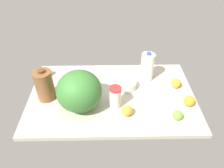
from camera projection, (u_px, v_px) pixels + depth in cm
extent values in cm
cube|color=#B7AB9C|center=(112.00, 96.00, 161.13)|extent=(120.00, 76.00, 3.00)
cylinder|color=silver|center=(126.00, 84.00, 164.30)|extent=(14.50, 14.50, 6.33)
cylinder|color=brown|center=(45.00, 85.00, 150.78)|extent=(12.60, 12.60, 22.38)
cylinder|color=#59331E|center=(41.00, 71.00, 143.15)|extent=(4.41, 4.41, 1.80)
cylinder|color=white|center=(147.00, 67.00, 168.12)|extent=(10.15, 10.15, 22.27)
cylinder|color=blue|center=(149.00, 54.00, 160.52)|extent=(3.55, 3.55, 1.80)
cylinder|color=beige|center=(115.00, 98.00, 146.67)|extent=(7.96, 7.96, 14.73)
cylinder|color=red|center=(115.00, 89.00, 141.57)|extent=(8.20, 8.20, 1.40)
ellipsoid|color=#336D2D|center=(79.00, 91.00, 142.52)|extent=(30.05, 30.05, 27.26)
sphere|color=orange|center=(127.00, 111.00, 142.54)|extent=(7.20, 7.20, 7.20)
sphere|color=orange|center=(176.00, 83.00, 164.67)|extent=(7.26, 7.26, 7.26)
sphere|color=#6BBA36|center=(178.00, 115.00, 140.04)|extent=(6.39, 6.39, 6.39)
sphere|color=yellow|center=(48.00, 72.00, 176.80)|extent=(6.11, 6.11, 6.11)
sphere|color=orange|center=(189.00, 101.00, 149.50)|extent=(7.48, 7.48, 7.48)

